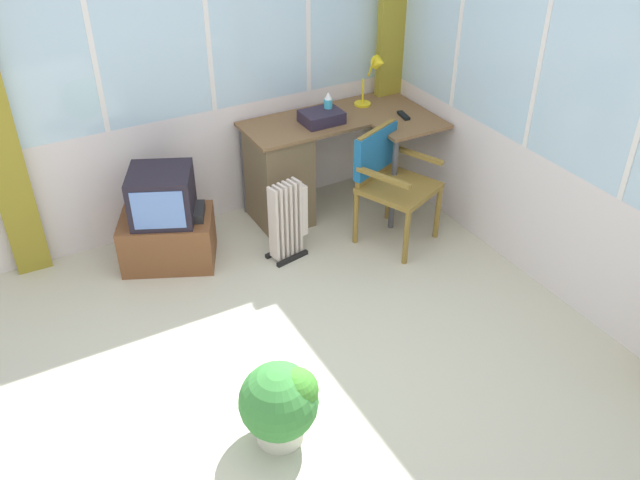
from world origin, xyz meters
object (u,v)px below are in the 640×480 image
(desk, at_px, (288,169))
(tv_on_stand, at_px, (166,223))
(paper_tray, at_px, (322,117))
(wooden_armchair, at_px, (386,171))
(desk_lamp, at_px, (375,72))
(potted_plant, at_px, (281,402))
(spray_bottle, at_px, (328,106))
(space_heater, at_px, (289,219))
(tv_remote, at_px, (404,116))

(desk, bearing_deg, tv_on_stand, -172.85)
(paper_tray, distance_m, tv_on_stand, 1.39)
(tv_on_stand, bearing_deg, paper_tray, 3.55)
(wooden_armchair, height_order, tv_on_stand, wooden_armchair)
(desk_lamp, bearing_deg, desk, -177.06)
(tv_on_stand, relative_size, potted_plant, 1.62)
(spray_bottle, bearing_deg, desk, 177.87)
(desk_lamp, relative_size, potted_plant, 0.87)
(desk, distance_m, desk_lamp, 1.01)
(tv_on_stand, distance_m, space_heater, 0.86)
(desk_lamp, height_order, paper_tray, desk_lamp)
(desk_lamp, xyz_separation_m, spray_bottle, (-0.45, -0.05, -0.17))
(tv_remote, distance_m, tv_on_stand, 1.95)
(desk_lamp, height_order, potted_plant, desk_lamp)
(desk_lamp, xyz_separation_m, space_heater, (-1.03, -0.52, -0.74))
(spray_bottle, bearing_deg, space_heater, -141.18)
(spray_bottle, xyz_separation_m, wooden_armchair, (0.17, -0.57, -0.33))
(space_heater, bearing_deg, wooden_armchair, -7.35)
(potted_plant, bearing_deg, tv_on_stand, 89.93)
(tv_remote, bearing_deg, desk, 172.90)
(tv_remote, height_order, paper_tray, paper_tray)
(desk_lamp, distance_m, potted_plant, 2.82)
(tv_remote, bearing_deg, potted_plant, -128.54)
(tv_on_stand, bearing_deg, desk, 7.15)
(paper_tray, bearing_deg, wooden_armchair, -65.05)
(tv_on_stand, bearing_deg, spray_bottle, 4.84)
(desk, distance_m, wooden_armchair, 0.78)
(desk_lamp, height_order, tv_remote, desk_lamp)
(desk, height_order, potted_plant, desk)
(desk, relative_size, desk_lamp, 3.46)
(spray_bottle, distance_m, potted_plant, 2.46)
(desk, distance_m, tv_on_stand, 1.04)
(tv_remote, relative_size, paper_tray, 0.50)
(tv_remote, xyz_separation_m, wooden_armchair, (-0.35, -0.32, -0.23))
(paper_tray, relative_size, tv_on_stand, 0.39)
(desk, relative_size, wooden_armchair, 1.66)
(desk_lamp, height_order, space_heater, desk_lamp)
(tv_remote, bearing_deg, tv_on_stand, -174.49)
(wooden_armchair, bearing_deg, desk, 131.60)
(desk, relative_size, paper_tray, 4.73)
(spray_bottle, distance_m, wooden_armchair, 0.67)
(desk_lamp, distance_m, tv_on_stand, 1.96)
(tv_on_stand, xyz_separation_m, space_heater, (0.78, -0.35, -0.01))
(spray_bottle, xyz_separation_m, paper_tray, (-0.08, -0.04, -0.06))
(paper_tray, height_order, potted_plant, paper_tray)
(wooden_armchair, bearing_deg, desk_lamp, 65.95)
(tv_on_stand, bearing_deg, wooden_armchair, -16.31)
(paper_tray, bearing_deg, potted_plant, -123.98)
(tv_remote, bearing_deg, paper_tray, 170.26)
(wooden_armchair, relative_size, space_heater, 1.41)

